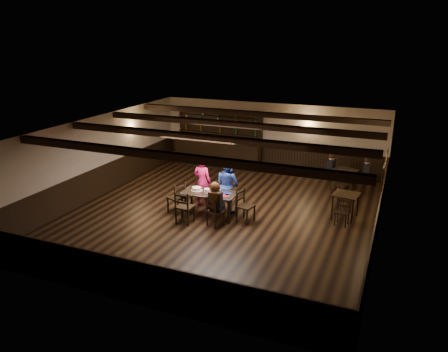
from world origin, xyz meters
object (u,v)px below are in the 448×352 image
at_px(man_blue, 228,184).
at_px(woman_pink, 202,182).
at_px(chair_near_right, 214,210).
at_px(cake, 197,189).
at_px(chair_near_left, 183,205).
at_px(bar_counter, 218,149).
at_px(dining_table, 209,195).

bearing_deg(man_blue, woman_pink, 23.57).
distance_m(chair_near_right, man_blue, 1.37).
relative_size(woman_pink, cake, 4.86).
relative_size(chair_near_left, bar_counter, 0.26).
bearing_deg(dining_table, chair_near_left, -119.40).
xyz_separation_m(man_blue, bar_counter, (-2.18, 4.31, -0.11)).
bearing_deg(man_blue, bar_counter, -38.31).
xyz_separation_m(chair_near_left, chair_near_right, (0.88, 0.15, -0.06)).
height_order(chair_near_right, cake, chair_near_right).
bearing_deg(man_blue, cake, 65.97).
distance_m(woman_pink, cake, 0.69).
xyz_separation_m(woman_pink, cake, (0.13, -0.67, -0.01)).
bearing_deg(man_blue, chair_near_right, 119.28).
xyz_separation_m(chair_near_right, cake, (-0.85, 0.68, 0.28)).
xyz_separation_m(dining_table, chair_near_right, (0.42, -0.66, -0.16)).
bearing_deg(chair_near_left, cake, 87.97).
bearing_deg(cake, bar_counter, 106.11).
relative_size(dining_table, chair_near_left, 1.65).
relative_size(dining_table, bar_counter, 0.42).
distance_m(man_blue, cake, 0.99).
height_order(chair_near_left, man_blue, man_blue).
distance_m(chair_near_right, bar_counter, 6.09).
bearing_deg(woman_pink, chair_near_left, 94.49).
relative_size(chair_near_left, cake, 3.00).
height_order(chair_near_left, bar_counter, bar_counter).
bearing_deg(chair_near_right, chair_near_left, -170.48).
distance_m(woman_pink, bar_counter, 4.49).
xyz_separation_m(dining_table, woman_pink, (-0.56, 0.69, 0.13)).
height_order(chair_near_left, woman_pink, woman_pink).
xyz_separation_m(chair_near_left, bar_counter, (-1.40, 5.79, 0.15)).
relative_size(chair_near_right, cake, 2.68).
height_order(chair_near_left, chair_near_right, chair_near_left).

